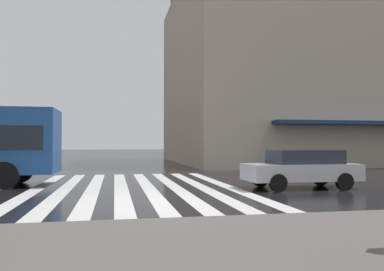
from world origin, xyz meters
TOP-DOWN VIEW (x-y plane):
  - ground_plane at (0.00, 0.00)m, footprint 220.00×220.00m
  - zebra_crossing at (4.00, 0.26)m, footprint 13.00×7.50m
  - haussmann_block_corner at (22.42, -19.02)m, footprint 21.06×29.34m
  - car_silver at (2.50, -5.75)m, footprint 1.85×4.10m

SIDE VIEW (x-z plane):
  - ground_plane at x=0.00m, z-range 0.00..0.00m
  - zebra_crossing at x=4.00m, z-range 0.00..0.01m
  - car_silver at x=2.50m, z-range 0.05..1.46m
  - haussmann_block_corner at x=22.42m, z-range -0.20..18.57m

